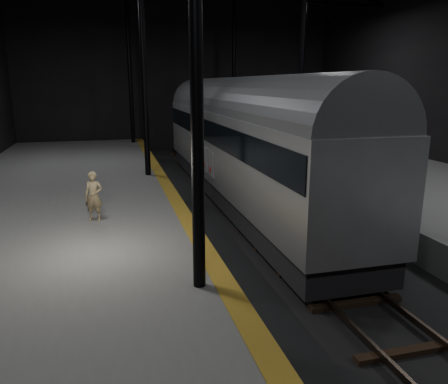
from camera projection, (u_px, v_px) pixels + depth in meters
name	position (u px, v px, depth m)	size (l,w,h in m)	color
ground	(290.00, 247.00, 14.21)	(44.00, 44.00, 0.00)	black
platform_left	(42.00, 255.00, 12.24)	(9.00, 43.80, 1.00)	#595956
tactile_strip	(191.00, 225.00, 13.16)	(0.50, 43.80, 0.01)	#885E18
track	(290.00, 245.00, 14.19)	(2.40, 43.00, 0.24)	#3F3328
train	(239.00, 136.00, 18.91)	(2.98, 19.91, 5.32)	#9A9DA2
woman	(94.00, 196.00, 13.51)	(0.57, 0.37, 1.55)	#99865E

